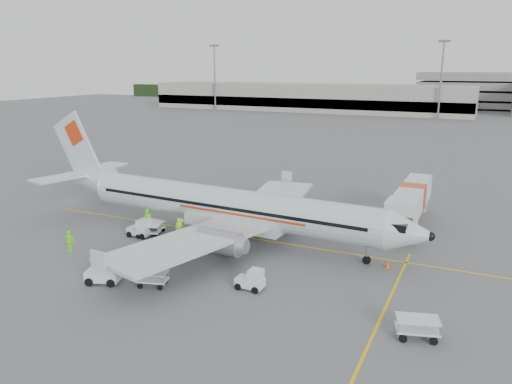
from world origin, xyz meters
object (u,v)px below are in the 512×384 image
(aircraft, at_px, (228,182))
(tug_mid, at_px, (103,271))
(tug_aft, at_px, (139,228))
(tug_fore, at_px, (250,279))
(jet_bridge, at_px, (412,206))
(belt_loader, at_px, (169,242))

(aircraft, distance_m, tug_mid, 13.42)
(tug_mid, bearing_deg, tug_aft, 95.19)
(tug_fore, xyz_separation_m, tug_mid, (-9.92, -3.51, 0.16))
(jet_bridge, distance_m, belt_loader, 23.42)
(jet_bridge, height_order, tug_fore, jet_bridge)
(tug_mid, height_order, tug_aft, tug_mid)
(tug_fore, bearing_deg, belt_loader, 162.98)
(tug_aft, bearing_deg, aircraft, 21.42)
(aircraft, xyz_separation_m, jet_bridge, (14.34, 10.58, -3.14))
(tug_mid, bearing_deg, belt_loader, 59.04)
(aircraft, xyz_separation_m, tug_aft, (-7.53, -3.00, -4.37))
(belt_loader, bearing_deg, tug_fore, -29.03)
(belt_loader, xyz_separation_m, tug_mid, (-1.42, -6.19, -0.37))
(aircraft, relative_size, tug_mid, 15.96)
(aircraft, distance_m, jet_bridge, 18.10)
(aircraft, xyz_separation_m, tug_mid, (-3.58, -12.21, -4.27))
(aircraft, relative_size, tug_aft, 17.90)
(tug_fore, height_order, tug_mid, tug_mid)
(belt_loader, distance_m, tug_fore, 8.93)
(jet_bridge, relative_size, belt_loader, 3.29)
(jet_bridge, bearing_deg, tug_mid, -128.02)
(aircraft, xyz_separation_m, belt_loader, (-2.16, -6.03, -3.90))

